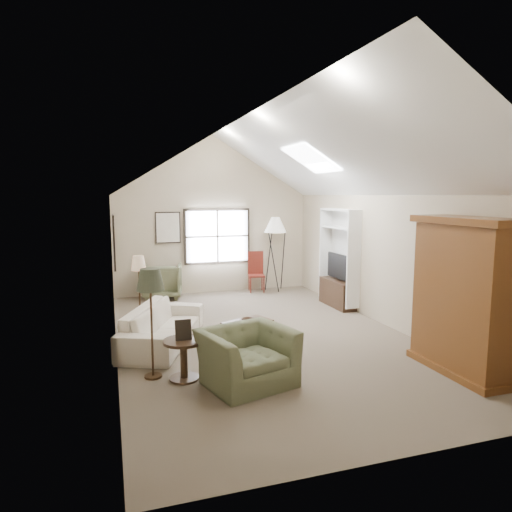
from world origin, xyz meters
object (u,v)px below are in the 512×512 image
object	(u,v)px
armchair_near	(247,357)
armchair_far	(163,281)
coffee_table	(247,333)
sofa	(163,325)
side_chair	(256,272)
side_table	(184,360)
armoire	(465,296)

from	to	relation	value
armchair_near	armchair_far	size ratio (longest dim) A/B	1.24
coffee_table	sofa	bearing A→B (deg)	160.15
sofa	side_chair	size ratio (longest dim) A/B	2.14
coffee_table	side_chair	world-z (taller)	side_chair
sofa	side_chair	world-z (taller)	side_chair
side_table	side_chair	world-z (taller)	side_chair
armoire	coffee_table	distance (m)	3.41
coffee_table	armchair_near	bearing A→B (deg)	-106.94
coffee_table	side_chair	bearing A→B (deg)	70.08
armoire	coffee_table	size ratio (longest dim) A/B	2.73
armoire	side_table	size ratio (longest dim) A/B	3.93
sofa	side_table	xyz separation A→B (m)	(0.10, -1.60, -0.05)
coffee_table	side_table	distance (m)	1.67
sofa	side_table	world-z (taller)	sofa
armoire	side_table	world-z (taller)	armoire
coffee_table	side_table	xyz separation A→B (m)	(-1.24, -1.12, 0.07)
coffee_table	side_table	bearing A→B (deg)	-138.06
armoire	coffee_table	bearing A→B (deg)	141.50
sofa	armchair_near	distance (m)	2.19
armchair_far	side_chair	distance (m)	2.40
armchair_near	coffee_table	world-z (taller)	armchair_near
coffee_table	side_chair	distance (m)	4.27
armchair_near	side_table	xyz separation A→B (m)	(-0.78, 0.40, -0.09)
armchair_near	coffee_table	size ratio (longest dim) A/B	1.41
armoire	coffee_table	world-z (taller)	armoire
armoire	sofa	world-z (taller)	armoire
armoire	armchair_far	bearing A→B (deg)	120.01
armoire	armchair_far	distance (m)	7.08
armchair_near	side_table	bearing A→B (deg)	137.23
side_table	side_chair	xyz separation A→B (m)	(2.69, 5.12, 0.24)
armchair_far	coffee_table	size ratio (longest dim) A/B	1.14
armchair_far	side_table	world-z (taller)	armchair_far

